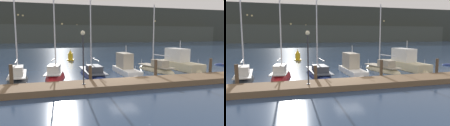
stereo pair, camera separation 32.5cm
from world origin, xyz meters
The scene contains 15 objects.
ground_plane centered at (0.00, 0.00, 0.00)m, with size 400.00×400.00×0.00m, color navy.
dock centered at (0.00, -1.85, 0.23)m, with size 25.32×2.80×0.45m, color brown.
mooring_pile_0 centered at (-9.04, -0.20, 0.94)m, with size 0.28×0.28×1.88m, color #4C3D2D.
mooring_pile_1 centered at (-3.01, -0.20, 0.78)m, with size 0.28×0.28×1.56m, color #4C3D2D.
mooring_pile_2 centered at (3.01, -0.20, 0.92)m, with size 0.28×0.28×1.85m, color #4C3D2D.
mooring_pile_3 centered at (9.04, -0.20, 0.89)m, with size 0.28×0.28×1.78m, color #4C3D2D.
sailboat_berth_1 centered at (-8.99, 2.99, 0.18)m, with size 2.07×6.20×9.59m.
sailboat_berth_2 centered at (-5.72, 3.08, 0.13)m, with size 2.57×5.98×8.53m.
sailboat_berth_3 centered at (-1.98, 3.92, 0.12)m, with size 2.21×7.19×10.27m.
motorboat_berth_4 centered at (1.59, 3.73, 0.37)m, with size 1.70×5.89×3.55m.
sailboat_berth_5 centered at (5.49, 4.37, 0.14)m, with size 2.82×6.17×8.11m.
motorboat_berth_6 centered at (8.93, 4.86, 0.43)m, with size 2.66×7.16×4.09m.
channel_buoy centered at (-2.75, 17.81, 0.66)m, with size 1.18×1.18×1.80m.
dock_lamppost centered at (-3.90, -2.17, 3.08)m, with size 0.32×0.32×3.93m.
hillside_backdrop centered at (3.46, 111.64, 9.56)m, with size 240.00×23.00×20.77m.
Camera 1 is at (-6.43, -17.82, 4.06)m, focal length 35.00 mm.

